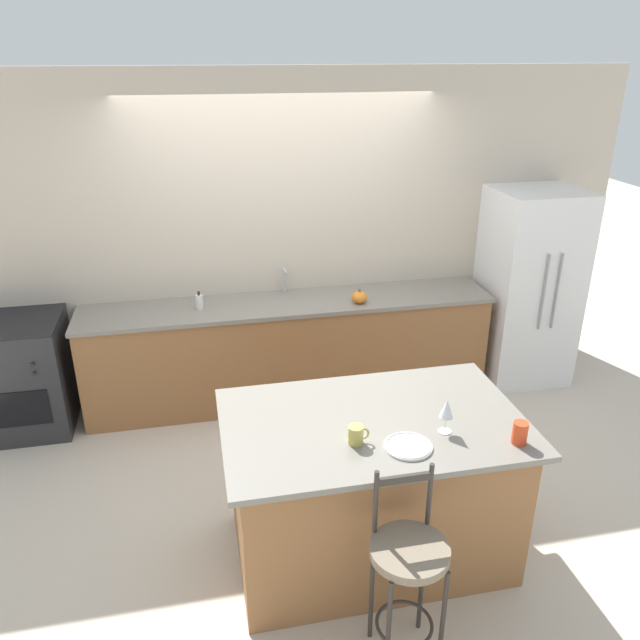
{
  "coord_description": "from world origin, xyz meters",
  "views": [
    {
      "loc": [
        -0.73,
        -4.4,
        2.82
      ],
      "look_at": [
        0.06,
        -0.61,
        1.13
      ],
      "focal_mm": 35.0,
      "sensor_mm": 36.0,
      "label": 1
    }
  ],
  "objects_px": {
    "oven_range": "(19,375)",
    "pumpkin_decoration": "(359,297)",
    "dinner_plate": "(408,446)",
    "wine_glass": "(447,409)",
    "bar_stool_near": "(408,568)",
    "coffee_mug": "(356,435)",
    "soap_bottle": "(199,302)",
    "tumbler_cup": "(520,433)",
    "refrigerator": "(527,287)"
  },
  "relations": [
    {
      "from": "soap_bottle",
      "to": "oven_range",
      "type": "bearing_deg",
      "value": -179.18
    },
    {
      "from": "wine_glass",
      "to": "pumpkin_decoration",
      "type": "xyz_separation_m",
      "value": [
        0.06,
        1.96,
        -0.12
      ]
    },
    {
      "from": "pumpkin_decoration",
      "to": "soap_bottle",
      "type": "bearing_deg",
      "value": 173.89
    },
    {
      "from": "refrigerator",
      "to": "pumpkin_decoration",
      "type": "relative_size",
      "value": 13.62
    },
    {
      "from": "bar_stool_near",
      "to": "tumbler_cup",
      "type": "distance_m",
      "value": 0.9
    },
    {
      "from": "dinner_plate",
      "to": "soap_bottle",
      "type": "xyz_separation_m",
      "value": [
        -0.99,
        2.19,
        0.02
      ]
    },
    {
      "from": "coffee_mug",
      "to": "dinner_plate",
      "type": "bearing_deg",
      "value": -20.32
    },
    {
      "from": "bar_stool_near",
      "to": "pumpkin_decoration",
      "type": "distance_m",
      "value": 2.56
    },
    {
      "from": "bar_stool_near",
      "to": "soap_bottle",
      "type": "relative_size",
      "value": 7.01
    },
    {
      "from": "coffee_mug",
      "to": "soap_bottle",
      "type": "distance_m",
      "value": 2.22
    },
    {
      "from": "oven_range",
      "to": "soap_bottle",
      "type": "xyz_separation_m",
      "value": [
        1.44,
        0.02,
        0.5
      ]
    },
    {
      "from": "wine_glass",
      "to": "soap_bottle",
      "type": "height_order",
      "value": "wine_glass"
    },
    {
      "from": "bar_stool_near",
      "to": "wine_glass",
      "type": "bearing_deg",
      "value": 55.03
    },
    {
      "from": "refrigerator",
      "to": "dinner_plate",
      "type": "bearing_deg",
      "value": -130.94
    },
    {
      "from": "coffee_mug",
      "to": "pumpkin_decoration",
      "type": "distance_m",
      "value": 2.04
    },
    {
      "from": "oven_range",
      "to": "soap_bottle",
      "type": "height_order",
      "value": "soap_bottle"
    },
    {
      "from": "wine_glass",
      "to": "tumbler_cup",
      "type": "relative_size",
      "value": 1.61
    },
    {
      "from": "tumbler_cup",
      "to": "soap_bottle",
      "type": "relative_size",
      "value": 0.83
    },
    {
      "from": "refrigerator",
      "to": "wine_glass",
      "type": "xyz_separation_m",
      "value": [
        -1.63,
        -2.06,
        0.2
      ]
    },
    {
      "from": "dinner_plate",
      "to": "wine_glass",
      "type": "distance_m",
      "value": 0.29
    },
    {
      "from": "tumbler_cup",
      "to": "soap_bottle",
      "type": "xyz_separation_m",
      "value": [
        -1.57,
        2.27,
        -0.03
      ]
    },
    {
      "from": "dinner_plate",
      "to": "soap_bottle",
      "type": "bearing_deg",
      "value": 114.29
    },
    {
      "from": "bar_stool_near",
      "to": "coffee_mug",
      "type": "bearing_deg",
      "value": 102.64
    },
    {
      "from": "refrigerator",
      "to": "oven_range",
      "type": "height_order",
      "value": "refrigerator"
    },
    {
      "from": "tumbler_cup",
      "to": "pumpkin_decoration",
      "type": "distance_m",
      "value": 2.15
    },
    {
      "from": "coffee_mug",
      "to": "tumbler_cup",
      "type": "bearing_deg",
      "value": -11.83
    },
    {
      "from": "wine_glass",
      "to": "refrigerator",
      "type": "bearing_deg",
      "value": 51.62
    },
    {
      "from": "refrigerator",
      "to": "oven_range",
      "type": "distance_m",
      "value": 4.32
    },
    {
      "from": "pumpkin_decoration",
      "to": "soap_bottle",
      "type": "relative_size",
      "value": 0.85
    },
    {
      "from": "oven_range",
      "to": "wine_glass",
      "type": "bearing_deg",
      "value": -37.88
    },
    {
      "from": "wine_glass",
      "to": "pumpkin_decoration",
      "type": "distance_m",
      "value": 1.96
    },
    {
      "from": "dinner_plate",
      "to": "tumbler_cup",
      "type": "relative_size",
      "value": 2.03
    },
    {
      "from": "bar_stool_near",
      "to": "dinner_plate",
      "type": "height_order",
      "value": "bar_stool_near"
    },
    {
      "from": "pumpkin_decoration",
      "to": "refrigerator",
      "type": "bearing_deg",
      "value": 3.87
    },
    {
      "from": "tumbler_cup",
      "to": "wine_glass",
      "type": "bearing_deg",
      "value": 152.19
    },
    {
      "from": "refrigerator",
      "to": "bar_stool_near",
      "type": "xyz_separation_m",
      "value": [
        -2.01,
        -2.6,
        -0.3
      ]
    },
    {
      "from": "coffee_mug",
      "to": "bar_stool_near",
      "type": "bearing_deg",
      "value": -77.36
    },
    {
      "from": "refrigerator",
      "to": "soap_bottle",
      "type": "distance_m",
      "value": 2.87
    },
    {
      "from": "coffee_mug",
      "to": "wine_glass",
      "type": "bearing_deg",
      "value": 0.41
    },
    {
      "from": "coffee_mug",
      "to": "pumpkin_decoration",
      "type": "relative_size",
      "value": 0.9
    },
    {
      "from": "oven_range",
      "to": "pumpkin_decoration",
      "type": "distance_m",
      "value": 2.77
    },
    {
      "from": "oven_range",
      "to": "coffee_mug",
      "type": "xyz_separation_m",
      "value": [
        2.17,
        -2.08,
        0.52
      ]
    },
    {
      "from": "refrigerator",
      "to": "wine_glass",
      "type": "distance_m",
      "value": 2.64
    },
    {
      "from": "wine_glass",
      "to": "pumpkin_decoration",
      "type": "height_order",
      "value": "wine_glass"
    },
    {
      "from": "pumpkin_decoration",
      "to": "bar_stool_near",
      "type": "bearing_deg",
      "value": -99.85
    },
    {
      "from": "oven_range",
      "to": "tumbler_cup",
      "type": "xyz_separation_m",
      "value": [
        3.0,
        -2.25,
        0.53
      ]
    },
    {
      "from": "bar_stool_near",
      "to": "pumpkin_decoration",
      "type": "relative_size",
      "value": 8.22
    },
    {
      "from": "oven_range",
      "to": "pumpkin_decoration",
      "type": "relative_size",
      "value": 7.2
    },
    {
      "from": "tumbler_cup",
      "to": "pumpkin_decoration",
      "type": "xyz_separation_m",
      "value": [
        -0.28,
        2.13,
        -0.05
      ]
    },
    {
      "from": "wine_glass",
      "to": "soap_bottle",
      "type": "distance_m",
      "value": 2.43
    }
  ]
}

